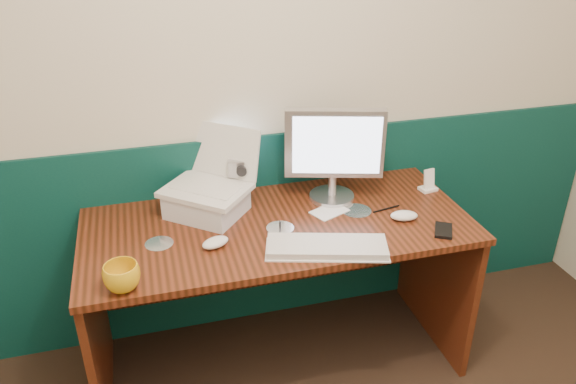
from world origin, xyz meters
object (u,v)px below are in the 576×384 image
object	(u,v)px
desk	(279,296)
camcorder	(237,181)
mug	(122,277)
laptop	(204,162)
keyboard	(327,248)
monitor	(333,155)

from	to	relation	value
desk	camcorder	bearing A→B (deg)	115.49
camcorder	mug	bearing A→B (deg)	-123.13
desk	laptop	bearing A→B (deg)	149.65
laptop	keyboard	bearing A→B (deg)	-5.74
desk	camcorder	world-z (taller)	camcorder
laptop	camcorder	size ratio (longest dim) A/B	1.85
monitor	camcorder	world-z (taller)	monitor
desk	monitor	bearing A→B (deg)	27.84
mug	camcorder	bearing A→B (deg)	47.36
laptop	keyboard	size ratio (longest dim) A/B	0.74
desk	keyboard	distance (m)	0.48
desk	camcorder	size ratio (longest dim) A/B	8.83
mug	camcorder	size ratio (longest dim) A/B	0.69
keyboard	camcorder	distance (m)	0.57
mug	camcorder	xyz separation A→B (m)	(0.50, 0.55, 0.04)
monitor	camcorder	xyz separation A→B (m)	(-0.41, 0.10, -0.12)
laptop	keyboard	distance (m)	0.61
laptop	mug	world-z (taller)	laptop
mug	camcorder	world-z (taller)	camcorder
mug	keyboard	bearing A→B (deg)	3.14
laptop	desk	bearing A→B (deg)	9.64
laptop	monitor	world-z (taller)	monitor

